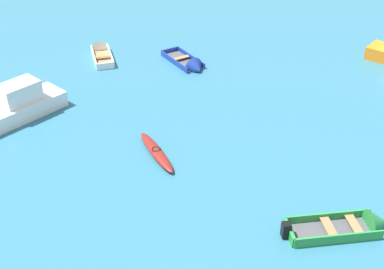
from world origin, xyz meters
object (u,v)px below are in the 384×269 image
(motor_launch_white_back_row_right, at_px, (5,112))
(rowboat_deep_blue_far_right, at_px, (191,66))
(rowboat_white_near_camera, at_px, (101,52))
(rowboat_green_midfield_left, at_px, (356,226))
(kayak_maroon_cluster_outer, at_px, (156,152))

(motor_launch_white_back_row_right, bearing_deg, rowboat_deep_blue_far_right, 41.99)
(rowboat_deep_blue_far_right, height_order, motor_launch_white_back_row_right, motor_launch_white_back_row_right)
(rowboat_white_near_camera, bearing_deg, rowboat_green_midfield_left, -46.05)
(rowboat_white_near_camera, bearing_deg, motor_launch_white_back_row_right, -104.82)
(kayak_maroon_cluster_outer, bearing_deg, rowboat_white_near_camera, 118.12)
(motor_launch_white_back_row_right, bearing_deg, rowboat_white_near_camera, 75.18)
(rowboat_green_midfield_left, bearing_deg, rowboat_white_near_camera, 133.95)
(rowboat_green_midfield_left, bearing_deg, motor_launch_white_back_row_right, 160.76)
(rowboat_white_near_camera, distance_m, kayak_maroon_cluster_outer, 11.49)
(kayak_maroon_cluster_outer, height_order, rowboat_green_midfield_left, rowboat_green_midfield_left)
(rowboat_deep_blue_far_right, distance_m, kayak_maroon_cluster_outer, 8.93)
(rowboat_green_midfield_left, bearing_deg, kayak_maroon_cluster_outer, 154.98)
(rowboat_deep_blue_far_right, distance_m, motor_launch_white_back_row_right, 10.75)
(rowboat_white_near_camera, distance_m, rowboat_green_midfield_left, 19.21)
(rowboat_white_near_camera, bearing_deg, kayak_maroon_cluster_outer, -61.88)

